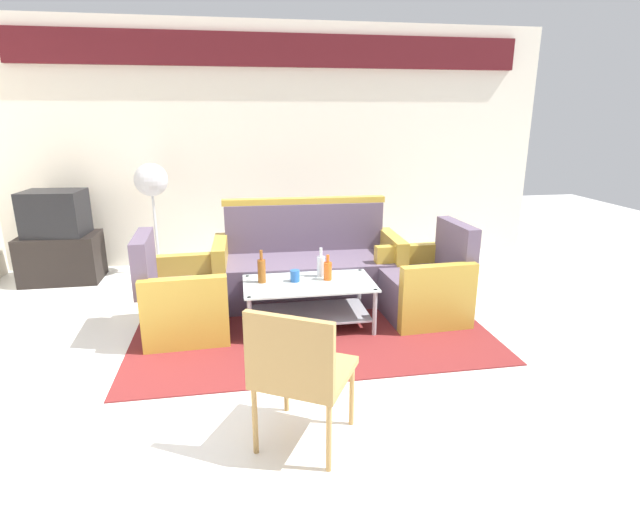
{
  "coord_description": "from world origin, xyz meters",
  "views": [
    {
      "loc": [
        -0.52,
        -3.0,
        1.79
      ],
      "look_at": [
        0.13,
        0.86,
        0.65
      ],
      "focal_mm": 27.55,
      "sensor_mm": 36.0,
      "label": 1
    }
  ],
  "objects_px": {
    "couch": "(308,268)",
    "television": "(55,213)",
    "wicker_chair": "(299,368)",
    "bottle_brown": "(262,270)",
    "bottle_clear": "(321,266)",
    "bottle_orange": "(328,270)",
    "cup": "(295,276)",
    "tv_stand": "(62,258)",
    "armchair_left": "(183,300)",
    "armchair_right": "(425,286)",
    "coffee_table": "(309,298)",
    "pedestal_fan": "(152,186)"
  },
  "relations": [
    {
      "from": "couch",
      "to": "television",
      "type": "distance_m",
      "value": 2.8
    },
    {
      "from": "armchair_right",
      "to": "bottle_brown",
      "type": "height_order",
      "value": "armchair_right"
    },
    {
      "from": "tv_stand",
      "to": "pedestal_fan",
      "type": "distance_m",
      "value": 1.26
    },
    {
      "from": "armchair_left",
      "to": "cup",
      "type": "relative_size",
      "value": 8.5
    },
    {
      "from": "armchair_right",
      "to": "coffee_table",
      "type": "distance_m",
      "value": 1.08
    },
    {
      "from": "bottle_brown",
      "to": "cup",
      "type": "height_order",
      "value": "bottle_brown"
    },
    {
      "from": "coffee_table",
      "to": "pedestal_fan",
      "type": "relative_size",
      "value": 0.87
    },
    {
      "from": "bottle_orange",
      "to": "cup",
      "type": "bearing_deg",
      "value": 179.26
    },
    {
      "from": "armchair_left",
      "to": "bottle_clear",
      "type": "xyz_separation_m",
      "value": [
        1.18,
        0.06,
        0.22
      ]
    },
    {
      "from": "armchair_right",
      "to": "bottle_brown",
      "type": "relative_size",
      "value": 3.01
    },
    {
      "from": "armchair_right",
      "to": "wicker_chair",
      "type": "height_order",
      "value": "armchair_right"
    },
    {
      "from": "bottle_orange",
      "to": "wicker_chair",
      "type": "distance_m",
      "value": 1.68
    },
    {
      "from": "armchair_left",
      "to": "cup",
      "type": "bearing_deg",
      "value": 85.58
    },
    {
      "from": "bottle_orange",
      "to": "wicker_chair",
      "type": "height_order",
      "value": "wicker_chair"
    },
    {
      "from": "armchair_right",
      "to": "bottle_brown",
      "type": "bearing_deg",
      "value": 87.25
    },
    {
      "from": "wicker_chair",
      "to": "bottle_brown",
      "type": "bearing_deg",
      "value": 122.97
    },
    {
      "from": "couch",
      "to": "bottle_brown",
      "type": "height_order",
      "value": "couch"
    },
    {
      "from": "couch",
      "to": "armchair_right",
      "type": "bearing_deg",
      "value": 148.61
    },
    {
      "from": "tv_stand",
      "to": "wicker_chair",
      "type": "distance_m",
      "value": 3.93
    },
    {
      "from": "couch",
      "to": "coffee_table",
      "type": "xyz_separation_m",
      "value": [
        -0.09,
        -0.7,
        -0.04
      ]
    },
    {
      "from": "bottle_clear",
      "to": "television",
      "type": "height_order",
      "value": "television"
    },
    {
      "from": "bottle_orange",
      "to": "television",
      "type": "xyz_separation_m",
      "value": [
        -2.66,
        1.63,
        0.27
      ]
    },
    {
      "from": "bottle_orange",
      "to": "cup",
      "type": "relative_size",
      "value": 2.22
    },
    {
      "from": "bottle_brown",
      "to": "cup",
      "type": "bearing_deg",
      "value": -4.73
    },
    {
      "from": "bottle_brown",
      "to": "television",
      "type": "xyz_separation_m",
      "value": [
        -2.1,
        1.6,
        0.24
      ]
    },
    {
      "from": "armchair_right",
      "to": "bottle_clear",
      "type": "distance_m",
      "value": 0.97
    },
    {
      "from": "armchair_left",
      "to": "bottle_brown",
      "type": "height_order",
      "value": "armchair_left"
    },
    {
      "from": "tv_stand",
      "to": "cup",
      "type": "bearing_deg",
      "value": -34.27
    },
    {
      "from": "couch",
      "to": "armchair_left",
      "type": "xyz_separation_m",
      "value": [
        -1.15,
        -0.62,
        -0.03
      ]
    },
    {
      "from": "bottle_orange",
      "to": "armchair_right",
      "type": "bearing_deg",
      "value": 1.71
    },
    {
      "from": "armchair_right",
      "to": "cup",
      "type": "relative_size",
      "value": 8.5
    },
    {
      "from": "couch",
      "to": "armchair_left",
      "type": "relative_size",
      "value": 2.14
    },
    {
      "from": "cup",
      "to": "pedestal_fan",
      "type": "height_order",
      "value": "pedestal_fan"
    },
    {
      "from": "armchair_right",
      "to": "bottle_orange",
      "type": "xyz_separation_m",
      "value": [
        -0.9,
        -0.03,
        0.21
      ]
    },
    {
      "from": "bottle_orange",
      "to": "cup",
      "type": "distance_m",
      "value": 0.28
    },
    {
      "from": "couch",
      "to": "bottle_brown",
      "type": "bearing_deg",
      "value": 53.75
    },
    {
      "from": "bottle_clear",
      "to": "bottle_orange",
      "type": "bearing_deg",
      "value": -66.55
    },
    {
      "from": "bottle_clear",
      "to": "cup",
      "type": "height_order",
      "value": "bottle_clear"
    },
    {
      "from": "coffee_table",
      "to": "pedestal_fan",
      "type": "height_order",
      "value": "pedestal_fan"
    },
    {
      "from": "pedestal_fan",
      "to": "tv_stand",
      "type": "bearing_deg",
      "value": -177.16
    },
    {
      "from": "armchair_left",
      "to": "coffee_table",
      "type": "xyz_separation_m",
      "value": [
        1.05,
        -0.08,
        -0.02
      ]
    },
    {
      "from": "armchair_left",
      "to": "bottle_orange",
      "type": "height_order",
      "value": "armchair_left"
    },
    {
      "from": "cup",
      "to": "tv_stand",
      "type": "height_order",
      "value": "tv_stand"
    },
    {
      "from": "armchair_left",
      "to": "bottle_brown",
      "type": "relative_size",
      "value": 3.01
    },
    {
      "from": "television",
      "to": "armchair_left",
      "type": "bearing_deg",
      "value": 136.77
    },
    {
      "from": "couch",
      "to": "bottle_brown",
      "type": "relative_size",
      "value": 6.44
    },
    {
      "from": "bottle_brown",
      "to": "pedestal_fan",
      "type": "distance_m",
      "value": 2.04
    },
    {
      "from": "pedestal_fan",
      "to": "armchair_left",
      "type": "bearing_deg",
      "value": -75.34
    },
    {
      "from": "couch",
      "to": "wicker_chair",
      "type": "bearing_deg",
      "value": 81.88
    },
    {
      "from": "bottle_clear",
      "to": "television",
      "type": "relative_size",
      "value": 0.41
    }
  ]
}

